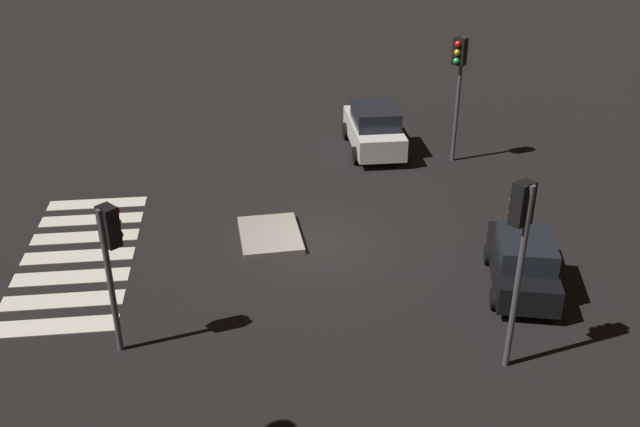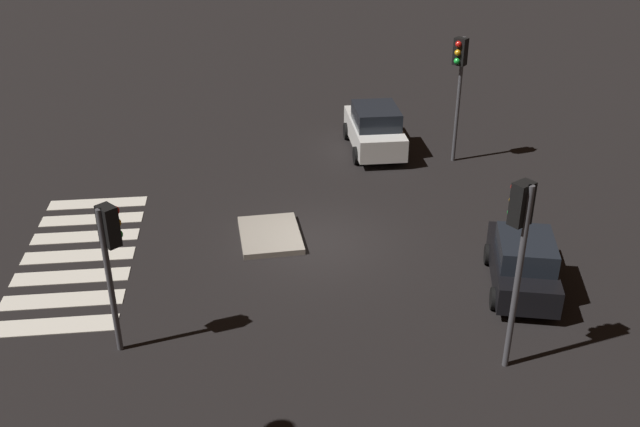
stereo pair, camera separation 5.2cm
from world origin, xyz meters
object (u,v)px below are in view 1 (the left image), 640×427
(car_white, at_px, (374,129))
(car_black, at_px, (523,262))
(traffic_light_east, at_px, (110,244))
(traffic_island, at_px, (270,235))
(traffic_light_west, at_px, (459,70))
(traffic_light_north, at_px, (520,231))

(car_white, distance_m, car_black, 10.33)
(car_white, relative_size, car_black, 1.08)
(traffic_light_east, bearing_deg, traffic_island, 12.45)
(traffic_island, xyz_separation_m, car_black, (3.53, 6.62, 0.70))
(traffic_light_west, bearing_deg, traffic_light_north, 35.01)
(traffic_island, xyz_separation_m, traffic_light_west, (-5.14, 7.13, 3.47))
(car_black, bearing_deg, traffic_light_north, 166.54)
(traffic_light_north, distance_m, traffic_light_west, 11.84)
(traffic_island, bearing_deg, traffic_light_north, 37.81)
(car_white, bearing_deg, traffic_light_north, -177.17)
(traffic_island, xyz_separation_m, car_white, (-6.56, 4.41, 0.81))
(car_white, xyz_separation_m, car_black, (10.09, 2.20, -0.11))
(car_black, distance_m, traffic_light_west, 9.11)
(traffic_light_west, bearing_deg, traffic_light_east, -2.02)
(traffic_light_north, bearing_deg, traffic_light_west, -40.71)
(traffic_island, height_order, traffic_light_east, traffic_light_east)
(traffic_light_north, relative_size, traffic_light_west, 0.98)
(traffic_island, relative_size, traffic_light_west, 0.54)
(traffic_light_north, relative_size, traffic_light_east, 1.22)
(car_white, distance_m, traffic_light_north, 13.35)
(traffic_light_north, bearing_deg, car_white, -27.80)
(car_white, xyz_separation_m, traffic_light_east, (11.50, -8.14, 1.95))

